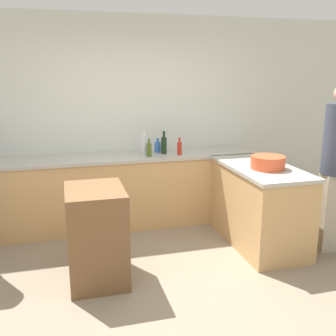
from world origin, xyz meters
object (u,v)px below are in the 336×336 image
Objects in this scene: island_table at (96,235)px; water_bottle_blue at (158,147)px; olive_oil_bottle at (149,149)px; vinegar_bottle_clear at (144,145)px; hot_sauce_bottle at (180,148)px; mixing_bowl at (268,162)px; wine_bottle_dark at (164,145)px.

water_bottle_blue reaches higher than island_table.
olive_oil_bottle is 0.11m from vinegar_bottle_clear.
hot_sauce_bottle is at bearing -12.01° from vinegar_bottle_clear.
island_table is 4.95× the size of water_bottle_blue.
mixing_bowl is 1.42m from wine_bottle_dark.
hot_sauce_bottle is (-0.72, 0.98, 0.02)m from mixing_bowl.
water_bottle_blue is (-0.95, 1.21, 0.00)m from mixing_bowl.
island_table is 1.81m from water_bottle_blue.
olive_oil_bottle is at bearing -151.30° from wine_bottle_dark.
wine_bottle_dark is at bearing 28.70° from olive_oil_bottle.
vinegar_bottle_clear reaches higher than mixing_bowl.
olive_oil_bottle is (0.78, 1.21, 0.56)m from island_table.
vinegar_bottle_clear is at bearing -146.71° from water_bottle_blue.
olive_oil_bottle is (-0.22, -0.12, -0.03)m from wine_bottle_dark.
olive_oil_bottle is at bearing 138.85° from mixing_bowl.
wine_bottle_dark is at bearing 4.77° from vinegar_bottle_clear.
wine_bottle_dark reaches higher than mixing_bowl.
hot_sauce_bottle is 0.99× the size of olive_oil_bottle.
water_bottle_blue is at bearing 135.28° from hot_sauce_bottle.
wine_bottle_dark is 0.27m from vinegar_bottle_clear.
mixing_bowl is at bearing -51.94° from water_bottle_blue.
wine_bottle_dark reaches higher than hot_sauce_bottle.
island_table is at bearing -119.59° from vinegar_bottle_clear.
wine_bottle_dark is 0.21m from hot_sauce_bottle.
wine_bottle_dark reaches higher than olive_oil_bottle.
wine_bottle_dark is (1.01, 1.33, 0.59)m from island_table.
wine_bottle_dark is 1.61× the size of water_bottle_blue.
wine_bottle_dark is (-0.89, 1.10, 0.05)m from mixing_bowl.
island_table is at bearing -123.37° from water_bottle_blue.
mixing_bowl is 1.58m from vinegar_bottle_clear.
hot_sauce_bottle is (0.18, -0.12, -0.03)m from wine_bottle_dark.
mixing_bowl is at bearing 6.84° from island_table.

